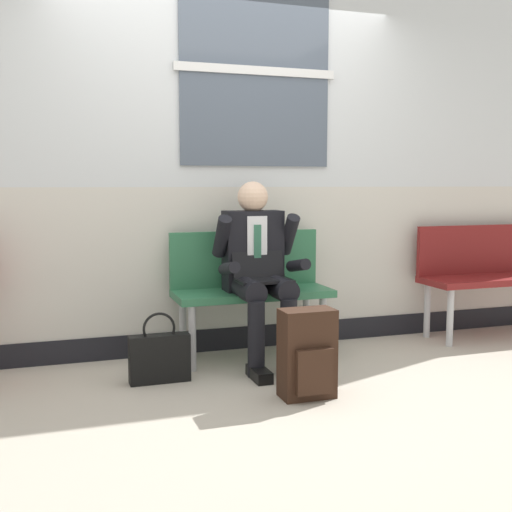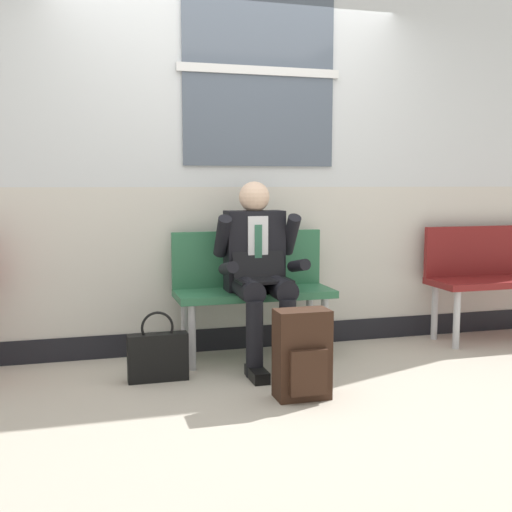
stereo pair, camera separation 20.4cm
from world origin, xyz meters
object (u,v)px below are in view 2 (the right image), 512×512
(bench_empty, at_px, (499,272))
(person_seated, at_px, (259,268))
(backpack, at_px, (302,355))
(bench_with_person, at_px, (252,283))
(handbag, at_px, (158,356))

(bench_empty, height_order, person_seated, person_seated)
(bench_empty, distance_m, person_seated, 2.05)
(person_seated, distance_m, backpack, 0.84)
(bench_with_person, xyz_separation_m, backpack, (0.05, -0.93, -0.28))
(bench_empty, xyz_separation_m, backpack, (-1.99, -0.93, -0.28))
(bench_with_person, relative_size, person_seated, 0.88)
(bench_empty, bearing_deg, bench_with_person, -179.98)
(person_seated, height_order, handbag, person_seated)
(backpack, xyz_separation_m, handbag, (-0.76, 0.55, -0.09))
(bench_with_person, distance_m, person_seated, 0.24)
(backpack, bearing_deg, bench_empty, 25.11)
(bench_empty, relative_size, person_seated, 0.96)
(person_seated, height_order, backpack, person_seated)
(person_seated, relative_size, handbag, 2.82)
(bench_with_person, bearing_deg, person_seated, -90.00)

